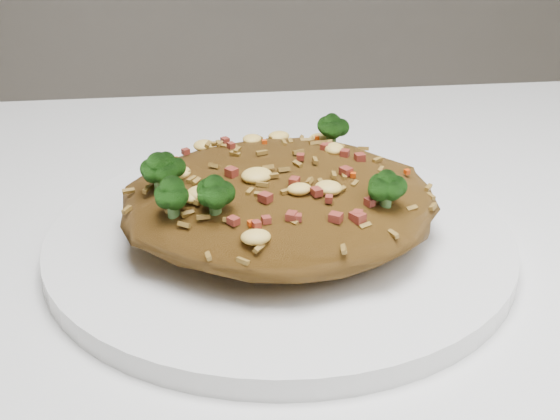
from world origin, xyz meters
name	(u,v)px	position (x,y,z in m)	size (l,w,h in m)	color
plate	(280,240)	(0.05, 0.07, 0.76)	(0.30, 0.30, 0.01)	white
fried_rice	(279,190)	(0.05, 0.07, 0.79)	(0.20, 0.18, 0.06)	brown
fork	(329,172)	(0.10, 0.16, 0.77)	(0.12, 0.13, 0.00)	silver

